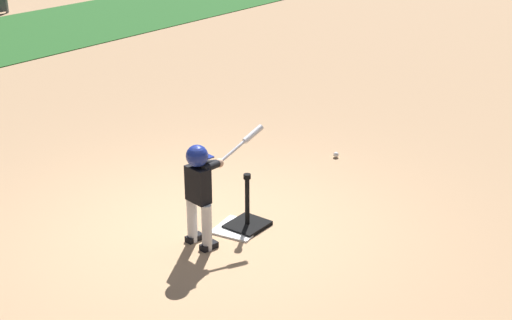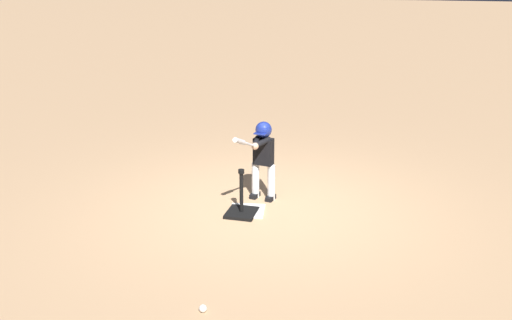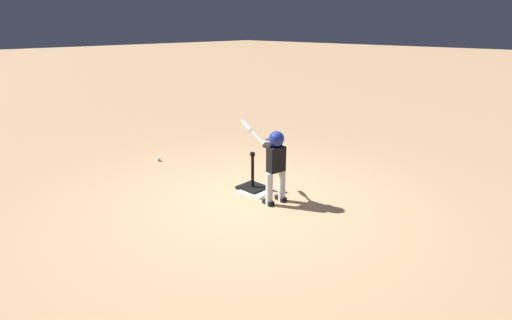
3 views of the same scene
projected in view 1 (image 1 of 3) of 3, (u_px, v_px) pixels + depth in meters
ground_plane at (209, 227)px, 7.47m from camera, size 90.00×90.00×0.00m
home_plate at (238, 228)px, 7.43m from camera, size 0.50×0.50×0.02m
batting_tee at (247, 220)px, 7.46m from camera, size 0.41×0.37×0.60m
batter_child at (201, 182)px, 6.89m from camera, size 0.95×0.35×1.08m
baseball at (336, 155)px, 9.27m from camera, size 0.07×0.07×0.07m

